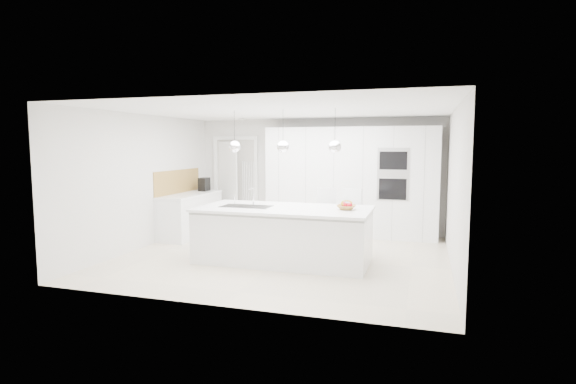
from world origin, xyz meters
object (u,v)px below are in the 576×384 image
(espresso_machine, at_px, (204,184))
(bar_stool_left, at_px, (325,221))
(bar_stool_right, at_px, (350,222))
(fruit_bowl, at_px, (346,207))
(island_base, at_px, (283,236))

(espresso_machine, bearing_deg, bar_stool_left, -23.17)
(bar_stool_left, relative_size, bar_stool_right, 1.00)
(fruit_bowl, relative_size, bar_stool_right, 0.27)
(island_base, distance_m, fruit_bowl, 1.15)
(bar_stool_left, bearing_deg, bar_stool_right, -26.87)
(espresso_machine, distance_m, bar_stool_right, 3.75)
(island_base, distance_m, bar_stool_left, 1.03)
(fruit_bowl, bearing_deg, bar_stool_left, 123.84)
(bar_stool_right, bearing_deg, espresso_machine, 163.93)
(espresso_machine, xyz_separation_m, bar_stool_right, (3.50, -1.26, -0.48))
(espresso_machine, height_order, bar_stool_right, espresso_machine)
(island_base, height_order, bar_stool_left, bar_stool_left)
(fruit_bowl, distance_m, espresso_machine, 4.07)
(island_base, bearing_deg, espresso_machine, 140.29)
(espresso_machine, bearing_deg, fruit_bowl, -30.61)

